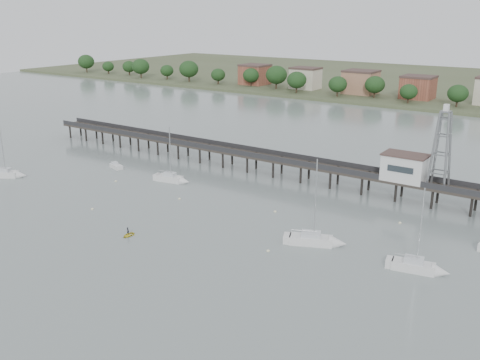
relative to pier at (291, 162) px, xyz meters
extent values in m
plane|color=slate|center=(0.00, -60.00, -3.79)|extent=(500.00, 500.00, 0.00)
cube|color=#2D2823|center=(0.00, 0.00, -0.04)|extent=(150.00, 5.00, 0.50)
cube|color=#333335|center=(0.00, -2.40, 0.76)|extent=(150.00, 0.12, 1.10)
cube|color=#333335|center=(0.00, 2.40, 0.76)|extent=(150.00, 0.12, 1.10)
cylinder|color=black|center=(-73.00, -1.90, -1.99)|extent=(0.50, 0.50, 4.40)
cylinder|color=black|center=(-73.00, 1.90, -1.99)|extent=(0.50, 0.50, 4.40)
cylinder|color=black|center=(0.00, -1.90, -1.99)|extent=(0.50, 0.50, 4.40)
cylinder|color=black|center=(0.00, 1.90, -1.99)|extent=(0.50, 0.50, 4.40)
cube|color=silver|center=(25.00, 0.00, 2.71)|extent=(8.00, 5.00, 5.00)
cube|color=#4C3833|center=(25.00, 0.00, 5.36)|extent=(8.40, 5.40, 0.30)
cube|color=slate|center=(31.50, 0.00, 14.36)|extent=(1.80, 1.80, 0.30)
cube|color=silver|center=(31.50, 0.00, 15.11)|extent=(0.90, 0.90, 1.20)
cube|color=silver|center=(-53.26, -35.77, -3.32)|extent=(6.49, 5.23, 1.65)
cone|color=silver|center=(-49.98, -33.78, -3.32)|extent=(3.43, 3.37, 2.39)
cube|color=silver|center=(-53.26, -35.77, -2.14)|extent=(3.32, 3.05, 0.75)
cylinder|color=#A5A8AA|center=(-52.90, -35.55, 3.26)|extent=(0.18, 0.18, 11.51)
cube|color=silver|center=(-20.54, -17.13, -3.32)|extent=(6.14, 3.29, 1.65)
cone|color=silver|center=(-16.96, -16.46, -3.32)|extent=(2.80, 2.67, 2.26)
cube|color=silver|center=(-20.54, -17.13, -2.14)|extent=(2.87, 2.25, 0.75)
cylinder|color=#A5A8AA|center=(-20.14, -17.06, 2.96)|extent=(0.18, 0.18, 10.91)
cylinder|color=#A5A8AA|center=(-21.49, -17.31, -1.59)|extent=(3.36, 0.74, 0.12)
cube|color=silver|center=(36.39, -28.94, -3.32)|extent=(6.31, 3.42, 1.65)
cone|color=silver|center=(40.06, -28.23, -3.32)|extent=(2.89, 2.75, 2.32)
cube|color=silver|center=(36.39, -28.94, -2.14)|extent=(2.96, 2.33, 0.75)
cylinder|color=#A5A8AA|center=(36.80, -28.86, 3.10)|extent=(0.18, 0.18, 11.20)
cylinder|color=#A5A8AA|center=(35.42, -29.13, -1.59)|extent=(3.44, 0.78, 0.12)
cube|color=silver|center=(20.07, -29.06, -3.32)|extent=(7.28, 5.10, 1.65)
cone|color=silver|center=(23.98, -27.40, -3.32)|extent=(3.64, 3.54, 2.64)
cube|color=silver|center=(20.07, -29.06, -2.14)|extent=(3.61, 3.13, 0.75)
cylinder|color=#A5A8AA|center=(20.51, -28.88, 3.87)|extent=(0.18, 0.18, 12.74)
cylinder|color=#A5A8AA|center=(19.03, -29.51, -1.59)|extent=(3.69, 1.67, 0.12)
cube|color=silver|center=(-37.84, -16.63, -3.41)|extent=(4.27, 2.77, 1.10)
cube|color=silver|center=(-38.68, -16.36, -2.75)|extent=(1.66, 1.66, 0.66)
imported|color=yellow|center=(-6.22, -43.36, -3.79)|extent=(1.68, 0.56, 2.33)
imported|color=black|center=(-6.22, -43.36, -3.79)|extent=(0.54, 1.30, 0.30)
ellipsoid|color=#F5F1BF|center=(-11.16, -24.76, -3.71)|extent=(0.56, 0.56, 0.39)
ellipsoid|color=#F5F1BF|center=(-20.87, -38.39, -3.71)|extent=(0.56, 0.56, 0.39)
ellipsoid|color=#F5F1BF|center=(28.91, -12.36, -3.71)|extent=(0.56, 0.56, 0.39)
ellipsoid|color=#F5F1BF|center=(-30.16, -23.90, -3.71)|extent=(0.56, 0.56, 0.39)
ellipsoid|color=#F5F1BF|center=(15.96, -35.29, -3.71)|extent=(0.56, 0.56, 0.39)
ellipsoid|color=#F5F1BF|center=(8.04, -20.04, -3.71)|extent=(0.56, 0.56, 0.39)
cube|color=#475133|center=(0.00, 185.00, -3.29)|extent=(500.00, 170.00, 1.40)
cube|color=brown|center=(-90.00, 123.00, 1.91)|extent=(13.00, 10.50, 9.00)
cube|color=brown|center=(-62.00, 123.00, 1.91)|extent=(13.00, 10.50, 9.00)
cube|color=brown|center=(-35.00, 123.00, 1.91)|extent=(13.00, 10.50, 9.00)
cube|color=brown|center=(-10.00, 123.00, 1.91)|extent=(13.00, 10.50, 9.00)
ellipsoid|color=#183516|center=(-120.00, 111.00, 2.21)|extent=(8.00, 8.00, 6.80)
ellipsoid|color=#183516|center=(0.00, 111.00, 2.21)|extent=(8.00, 8.00, 6.80)
camera|label=1|loc=(55.28, -99.76, 31.54)|focal=40.00mm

